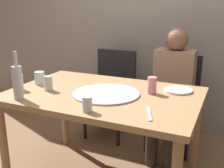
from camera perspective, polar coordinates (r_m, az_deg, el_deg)
name	(u,v)px	position (r m, az deg, el deg)	size (l,w,h in m)	color
back_wall	(155,11)	(3.07, 9.00, 14.88)	(6.00, 0.10, 2.60)	gray
dining_table	(104,103)	(2.00, -1.75, -4.10)	(1.37, 0.91, 0.75)	#99754C
pizza_tray	(106,93)	(1.94, -1.22, -2.00)	(0.48, 0.48, 0.01)	#ADADB2
wine_bottle	(18,82)	(1.91, -19.23, 0.48)	(0.07, 0.07, 0.32)	#B2BCC1
tumbler_near	(19,82)	(2.14, -19.04, 0.32)	(0.07, 0.07, 0.11)	silver
tumbler_far	(40,78)	(2.24, -14.96, 1.22)	(0.08, 0.08, 0.10)	silver
wine_glass	(87,104)	(1.62, -5.22, -4.24)	(0.06, 0.06, 0.09)	silver
short_glass	(48,83)	(2.07, -13.25, 0.15)	(0.06, 0.06, 0.11)	#B7C6BC
soda_can	(152,85)	(1.96, 8.41, -0.29)	(0.07, 0.07, 0.12)	pink
plate_stack	(178,90)	(2.06, 13.71, -1.28)	(0.21, 0.21, 0.02)	white
table_knife	(149,113)	(1.61, 7.79, -6.13)	(0.22, 0.02, 0.01)	#B7B7BC
chair_left	(112,87)	(2.91, 0.00, -0.71)	(0.44, 0.44, 0.90)	black
chair_right	(174,96)	(2.72, 12.97, -2.38)	(0.44, 0.44, 0.90)	black
guest_in_sweater	(172,87)	(2.54, 12.44, -0.65)	(0.36, 0.56, 1.17)	#937A60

